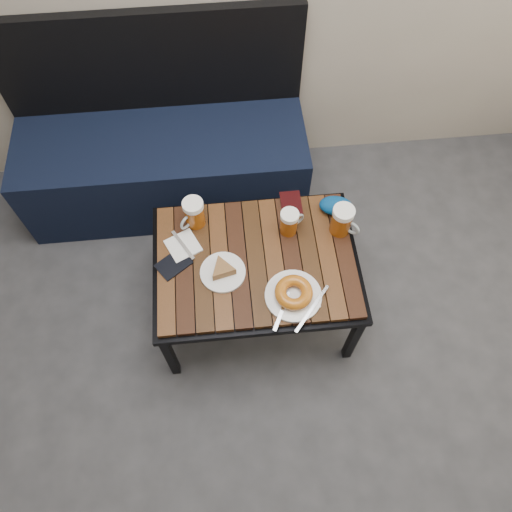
{
  "coord_description": "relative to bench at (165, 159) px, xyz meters",
  "views": [
    {
      "loc": [
        0.01,
        0.07,
        2.24
      ],
      "look_at": [
        0.1,
        1.03,
        0.5
      ],
      "focal_mm": 35.0,
      "sensor_mm": 36.0,
      "label": 1
    }
  ],
  "objects": [
    {
      "name": "plate_bagel",
      "position": [
        0.52,
        -0.91,
        0.22
      ],
      "size": [
        0.25,
        0.27,
        0.06
      ],
      "color": "white",
      "rests_on": "cafe_table"
    },
    {
      "name": "passport_burgundy",
      "position": [
        0.57,
        -0.47,
        0.2
      ],
      "size": [
        0.09,
        0.12,
        0.01
      ],
      "primitive_type": "cube",
      "rotation": [
        0.0,
        0.0,
        -0.0
      ],
      "color": "black",
      "rests_on": "cafe_table"
    },
    {
      "name": "bench",
      "position": [
        0.0,
        0.0,
        0.0
      ],
      "size": [
        1.4,
        0.5,
        0.95
      ],
      "color": "black",
      "rests_on": "ground"
    },
    {
      "name": "napkin_right",
      "position": [
        0.54,
        -0.91,
        0.2
      ],
      "size": [
        0.16,
        0.14,
        0.01
      ],
      "rotation": [
        0.0,
        0.0,
        0.14
      ],
      "color": "white",
      "rests_on": "cafe_table"
    },
    {
      "name": "passport_navy",
      "position": [
        0.06,
        -0.72,
        0.2
      ],
      "size": [
        0.16,
        0.15,
        0.01
      ],
      "primitive_type": "cube",
      "rotation": [
        0.0,
        0.0,
        -0.95
      ],
      "color": "black",
      "rests_on": "cafe_table"
    },
    {
      "name": "beer_mug_left",
      "position": [
        0.16,
        -0.53,
        0.27
      ],
      "size": [
        0.12,
        0.12,
        0.14
      ],
      "rotation": [
        0.0,
        0.0,
        3.92
      ],
      "color": "#8E400B",
      "rests_on": "cafe_table"
    },
    {
      "name": "room_shell",
      "position": [
        0.29,
        -1.26,
        1.48
      ],
      "size": [
        4.0,
        4.0,
        4.0
      ],
      "color": "gray",
      "rests_on": "ground"
    },
    {
      "name": "cafe_table",
      "position": [
        0.39,
        -0.73,
        0.16
      ],
      "size": [
        0.84,
        0.62,
        0.47
      ],
      "color": "black",
      "rests_on": "ground"
    },
    {
      "name": "napkin_left",
      "position": [
        0.1,
        -0.64,
        0.2
      ],
      "size": [
        0.16,
        0.16,
        0.01
      ],
      "rotation": [
        0.0,
        0.0,
        0.44
      ],
      "color": "white",
      "rests_on": "cafe_table"
    },
    {
      "name": "beer_mug_centre",
      "position": [
        0.54,
        -0.6,
        0.26
      ],
      "size": [
        0.12,
        0.1,
        0.12
      ],
      "rotation": [
        0.0,
        0.0,
        0.44
      ],
      "color": "#8E400B",
      "rests_on": "cafe_table"
    },
    {
      "name": "beer_mug_right",
      "position": [
        0.76,
        -0.62,
        0.27
      ],
      "size": [
        0.13,
        0.12,
        0.14
      ],
      "rotation": [
        0.0,
        0.0,
        -0.72
      ],
      "color": "#8E400B",
      "rests_on": "cafe_table"
    },
    {
      "name": "plate_pie",
      "position": [
        0.26,
        -0.78,
        0.22
      ],
      "size": [
        0.18,
        0.18,
        0.05
      ],
      "color": "white",
      "rests_on": "cafe_table"
    },
    {
      "name": "knit_pouch",
      "position": [
        0.75,
        -0.52,
        0.23
      ],
      "size": [
        0.16,
        0.12,
        0.06
      ],
      "primitive_type": "ellipsoid",
      "rotation": [
        0.0,
        0.0,
        -0.24
      ],
      "color": "navy",
      "rests_on": "cafe_table"
    }
  ]
}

